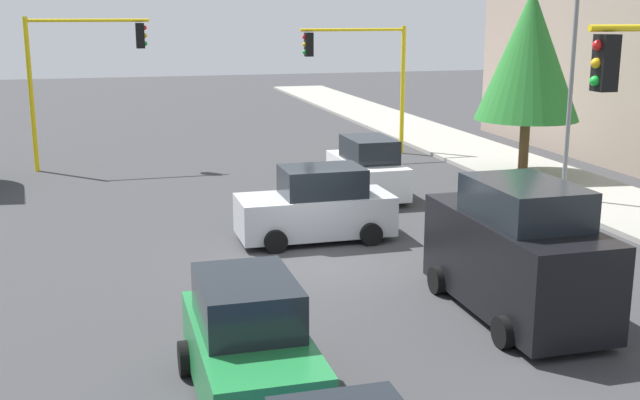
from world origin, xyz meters
name	(u,v)px	position (x,y,z in m)	size (l,w,h in m)	color
ground_plane	(321,262)	(0.00, 0.00, 0.00)	(120.00, 120.00, 0.00)	#353538
sidewalk_kerb	(580,191)	(-5.00, 10.50, 0.07)	(80.00, 4.00, 0.15)	gray
traffic_signal_far_left	(362,64)	(-14.00, 5.66, 3.85)	(0.36, 4.59, 5.42)	yellow
traffic_signal_far_right	(78,62)	(-14.00, -5.72, 4.11)	(0.36, 4.59, 5.82)	yellow
street_lamp_curbside	(580,67)	(-3.61, 9.20, 4.35)	(2.15, 0.28, 7.00)	slate
tree_roadside_mid	(529,55)	(-8.00, 10.00, 4.48)	(3.76, 3.76, 6.85)	brown
delivery_van_black	(516,253)	(4.32, 2.85, 1.28)	(4.80, 2.22, 2.77)	black
car_silver	(316,207)	(-2.00, 0.43, 0.90)	(2.09, 4.12, 1.98)	#B2B5BA
car_green	(249,347)	(6.54, -2.97, 0.90)	(3.97, 1.99, 1.98)	#1E7238
car_white	(367,169)	(-6.63, 3.43, 0.90)	(4.18, 1.94, 1.98)	white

